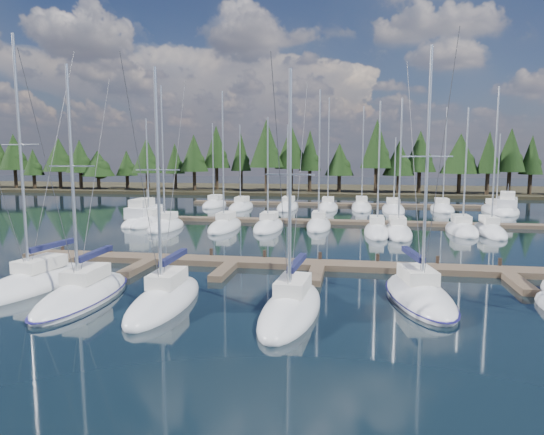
% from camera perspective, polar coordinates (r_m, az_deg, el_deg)
% --- Properties ---
extents(ground, '(260.00, 260.00, 0.00)m').
position_cam_1_polar(ground, '(45.50, 6.63, -2.46)').
color(ground, black).
rests_on(ground, ground).
extents(far_shore, '(220.00, 30.00, 0.60)m').
position_cam_1_polar(far_shore, '(105.07, 8.39, 3.22)').
color(far_shore, black).
rests_on(far_shore, ground).
extents(main_dock, '(44.00, 6.13, 0.90)m').
position_cam_1_polar(main_dock, '(33.08, 5.46, -5.81)').
color(main_dock, brown).
rests_on(main_dock, ground).
extents(back_docks, '(50.00, 21.80, 0.40)m').
position_cam_1_polar(back_docks, '(64.84, 7.56, 0.63)').
color(back_docks, brown).
rests_on(back_docks, ground).
extents(front_sailboat_0, '(4.06, 9.42, 15.07)m').
position_cam_1_polar(front_sailboat_0, '(31.82, -26.04, -6.90)').
color(front_sailboat_0, silver).
rests_on(front_sailboat_0, ground).
extents(front_sailboat_1, '(3.09, 8.96, 13.01)m').
position_cam_1_polar(front_sailboat_1, '(28.14, -21.32, -8.49)').
color(front_sailboat_1, silver).
rests_on(front_sailboat_1, ground).
extents(front_sailboat_2, '(2.61, 8.39, 12.71)m').
position_cam_1_polar(front_sailboat_2, '(26.00, -12.47, -9.43)').
color(front_sailboat_2, silver).
rests_on(front_sailboat_2, ground).
extents(front_sailboat_3, '(3.20, 8.79, 12.40)m').
position_cam_1_polar(front_sailboat_3, '(24.09, 2.28, -10.62)').
color(front_sailboat_3, silver).
rests_on(front_sailboat_3, ground).
extents(front_sailboat_4, '(4.40, 8.90, 13.89)m').
position_cam_1_polar(front_sailboat_4, '(27.30, 16.91, -8.77)').
color(front_sailboat_4, silver).
rests_on(front_sailboat_4, ground).
extents(back_sailboat_rows, '(45.43, 33.03, 16.47)m').
position_cam_1_polar(back_sailboat_rows, '(60.20, 8.03, 0.17)').
color(back_sailboat_rows, silver).
rests_on(back_sailboat_rows, ground).
extents(motor_yacht_left, '(3.33, 9.35, 4.64)m').
position_cam_1_polar(motor_yacht_left, '(57.16, -14.81, -0.14)').
color(motor_yacht_left, silver).
rests_on(motor_yacht_left, ground).
extents(motor_yacht_right, '(5.76, 10.03, 4.76)m').
position_cam_1_polar(motor_yacht_right, '(72.13, 25.90, 0.88)').
color(motor_yacht_right, silver).
rests_on(motor_yacht_right, ground).
extents(tree_line, '(185.33, 11.54, 13.99)m').
position_cam_1_polar(tree_line, '(95.07, 7.16, 7.20)').
color(tree_line, black).
rests_on(tree_line, far_shore).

